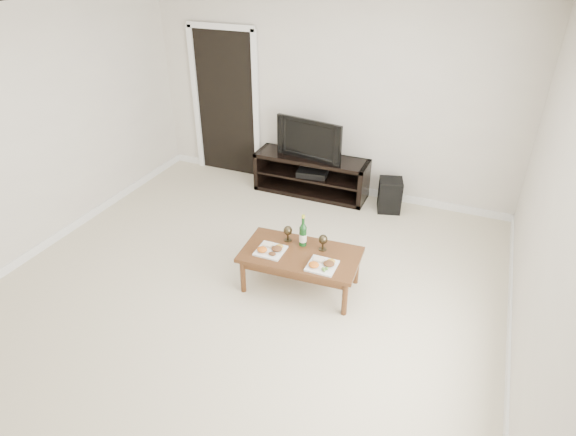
# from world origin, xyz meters

# --- Properties ---
(floor) EXTENTS (5.50, 5.50, 0.00)m
(floor) POSITION_xyz_m (0.00, 0.00, 0.00)
(floor) COLOR beige
(floor) RESTS_ON ground
(back_wall) EXTENTS (5.00, 0.04, 2.60)m
(back_wall) POSITION_xyz_m (0.00, 2.77, 1.30)
(back_wall) COLOR beige
(back_wall) RESTS_ON ground
(ceiling) EXTENTS (5.00, 5.50, 0.04)m
(ceiling) POSITION_xyz_m (0.00, 0.00, 2.62)
(ceiling) COLOR white
(ceiling) RESTS_ON back_wall
(doorway) EXTENTS (0.90, 0.02, 2.05)m
(doorway) POSITION_xyz_m (-1.55, 2.73, 1.02)
(doorway) COLOR black
(doorway) RESTS_ON ground
(media_console) EXTENTS (1.55, 0.45, 0.55)m
(media_console) POSITION_xyz_m (-0.14, 2.50, 0.28)
(media_console) COLOR black
(media_console) RESTS_ON ground
(television) EXTENTS (0.96, 0.28, 0.55)m
(television) POSITION_xyz_m (-0.14, 2.50, 0.82)
(television) COLOR black
(television) RESTS_ON media_console
(av_receiver) EXTENTS (0.44, 0.35, 0.08)m
(av_receiver) POSITION_xyz_m (-0.11, 2.48, 0.33)
(av_receiver) COLOR black
(av_receiver) RESTS_ON media_console
(subwoofer) EXTENTS (0.36, 0.36, 0.43)m
(subwoofer) POSITION_xyz_m (0.98, 2.44, 0.22)
(subwoofer) COLOR black
(subwoofer) RESTS_ON ground
(coffee_table) EXTENTS (1.20, 0.70, 0.42)m
(coffee_table) POSITION_xyz_m (0.49, 0.49, 0.21)
(coffee_table) COLOR #512E16
(coffee_table) RESTS_ON ground
(plate_left) EXTENTS (0.27, 0.27, 0.07)m
(plate_left) POSITION_xyz_m (0.20, 0.40, 0.45)
(plate_left) COLOR white
(plate_left) RESTS_ON coffee_table
(plate_right) EXTENTS (0.27, 0.27, 0.07)m
(plate_right) POSITION_xyz_m (0.76, 0.36, 0.45)
(plate_right) COLOR white
(plate_right) RESTS_ON coffee_table
(wine_bottle) EXTENTS (0.07, 0.07, 0.35)m
(wine_bottle) POSITION_xyz_m (0.46, 0.64, 0.59)
(wine_bottle) COLOR #103A14
(wine_bottle) RESTS_ON coffee_table
(goblet_left) EXTENTS (0.09, 0.09, 0.17)m
(goblet_left) POSITION_xyz_m (0.29, 0.65, 0.51)
(goblet_left) COLOR #38301E
(goblet_left) RESTS_ON coffee_table
(goblet_right) EXTENTS (0.09, 0.09, 0.17)m
(goblet_right) POSITION_xyz_m (0.67, 0.63, 0.51)
(goblet_right) COLOR #38301E
(goblet_right) RESTS_ON coffee_table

